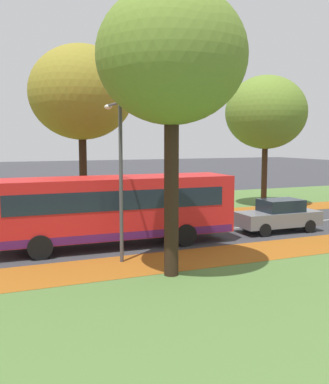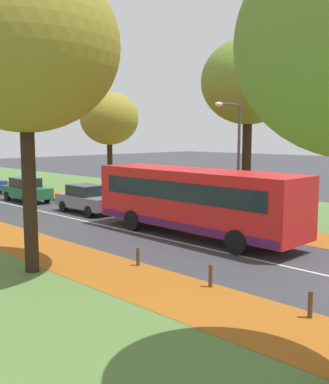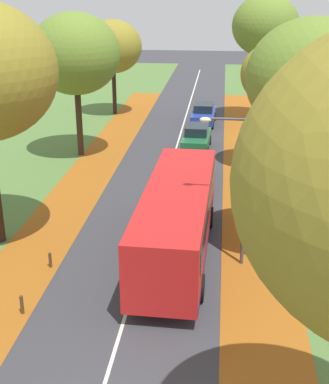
{
  "view_description": "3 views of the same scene",
  "coord_description": "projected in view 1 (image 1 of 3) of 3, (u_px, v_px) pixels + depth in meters",
  "views": [
    {
      "loc": [
        19.78,
        5.06,
        4.56
      ],
      "look_at": [
        0.17,
        13.27,
        2.09
      ],
      "focal_mm": 42.0,
      "sensor_mm": 36.0,
      "label": 1
    },
    {
      "loc": [
        -13.68,
        -2.41,
        4.5
      ],
      "look_at": [
        2.05,
        12.94,
        1.7
      ],
      "focal_mm": 42.0,
      "sensor_mm": 36.0,
      "label": 2
    },
    {
      "loc": [
        2.98,
        -9.19,
        10.57
      ],
      "look_at": [
        0.67,
        12.01,
        2.12
      ],
      "focal_mm": 50.0,
      "sensor_mm": 36.0,
      "label": 3
    }
  ],
  "objects": [
    {
      "name": "leaf_litter_right",
      "position": [
        224.0,
        255.0,
        17.87
      ],
      "size": [
        2.8,
        60.0,
        0.0
      ],
      "primitive_type": "cube",
      "color": "#9E5619",
      "rests_on": "grass_verge_right"
    },
    {
      "name": "tree_right_near",
      "position": [
        172.0,
        58.0,
        14.39
      ],
      "size": [
        4.89,
        4.89,
        9.43
      ],
      "color": "black",
      "rests_on": "ground"
    },
    {
      "name": "leaf_litter_left",
      "position": [
        145.0,
        218.0,
        26.29
      ],
      "size": [
        2.8,
        60.0,
        0.0
      ],
      "primitive_type": "cube",
      "color": "#9E5619",
      "rests_on": "grass_verge_left"
    },
    {
      "name": "bus",
      "position": [
        113.0,
        207.0,
        19.25
      ],
      "size": [
        2.86,
        10.46,
        2.98
      ],
      "color": "red",
      "rests_on": "ground"
    },
    {
      "name": "grass_verge_left",
      "position": [
        200.0,
        203.0,
        32.81
      ],
      "size": [
        12.0,
        90.0,
        0.01
      ],
      "primitive_type": "cube",
      "color": "#517538",
      "rests_on": "ground"
    },
    {
      "name": "streetlamp_right",
      "position": [
        118.0,
        162.0,
        16.72
      ],
      "size": [
        1.89,
        0.28,
        6.0
      ],
      "color": "#47474C",
      "rests_on": "ground"
    },
    {
      "name": "road_centre_line",
      "position": [
        277.0,
        224.0,
        24.38
      ],
      "size": [
        0.12,
        80.0,
        0.01
      ],
      "primitive_type": "cube",
      "color": "silver",
      "rests_on": "ground"
    },
    {
      "name": "car_grey_lead",
      "position": [
        279.0,
        216.0,
        22.37
      ],
      "size": [
        1.86,
        4.24,
        1.62
      ],
      "color": "slate",
      "rests_on": "ground"
    },
    {
      "name": "bollard_fifth",
      "position": [
        58.0,
        222.0,
        23.27
      ],
      "size": [
        0.12,
        0.12,
        0.63
      ],
      "primitive_type": "cylinder",
      "color": "#4C3823",
      "rests_on": "ground"
    },
    {
      "name": "tree_left_mid",
      "position": [
        266.0,
        113.0,
        30.47
      ],
      "size": [
        5.51,
        5.51,
        8.91
      ],
      "color": "#382619",
      "rests_on": "ground"
    },
    {
      "name": "tree_left_near",
      "position": [
        82.0,
        93.0,
        25.89
      ],
      "size": [
        6.04,
        6.04,
        10.01
      ],
      "color": "black",
      "rests_on": "ground"
    }
  ]
}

